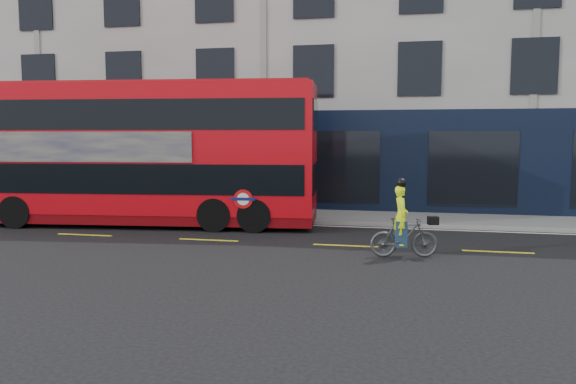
% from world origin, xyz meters
% --- Properties ---
extents(ground, '(120.00, 120.00, 0.00)m').
position_xyz_m(ground, '(0.00, 0.00, 0.00)').
color(ground, black).
rests_on(ground, ground).
extents(pavement, '(60.00, 3.00, 0.12)m').
position_xyz_m(pavement, '(0.00, 6.50, 0.06)').
color(pavement, gray).
rests_on(pavement, ground).
extents(kerb, '(60.00, 0.12, 0.13)m').
position_xyz_m(kerb, '(0.00, 5.00, 0.07)').
color(kerb, gray).
rests_on(kerb, ground).
extents(building_terrace, '(50.00, 10.07, 15.00)m').
position_xyz_m(building_terrace, '(0.00, 12.94, 7.49)').
color(building_terrace, '#B3B1A9').
rests_on(building_terrace, ground).
extents(road_edge_line, '(58.00, 0.10, 0.01)m').
position_xyz_m(road_edge_line, '(0.00, 4.70, 0.00)').
color(road_edge_line, silver).
rests_on(road_edge_line, ground).
extents(lane_dashes, '(58.00, 0.12, 0.01)m').
position_xyz_m(lane_dashes, '(0.00, 1.50, 0.00)').
color(lane_dashes, yellow).
rests_on(lane_dashes, ground).
extents(bus, '(12.04, 3.92, 4.77)m').
position_xyz_m(bus, '(-3.16, 3.80, 2.45)').
color(bus, red).
rests_on(bus, ground).
extents(cyclist, '(1.75, 0.80, 2.00)m').
position_xyz_m(cyclist, '(5.57, 0.33, 0.66)').
color(cyclist, '#444749').
rests_on(cyclist, ground).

